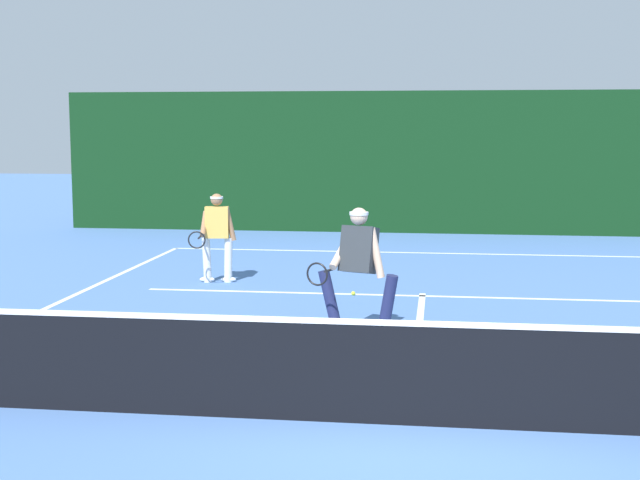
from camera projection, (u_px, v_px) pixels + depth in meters
The scene contains 9 objects.
ground_plane at pixel (409, 425), 7.98m from camera, with size 80.00×80.00×0.00m, color #4B71AF.
court_line_baseline_far at pixel (427, 253), 18.83m from camera, with size 11.00×0.10×0.01m, color white.
court_line_service at pixel (422, 296), 14.06m from camera, with size 8.97×0.10×0.01m, color white.
court_line_centre at pixel (418, 341), 11.13m from camera, with size 0.10×6.40×0.01m, color white.
tennis_net at pixel (409, 372), 7.92m from camera, with size 12.04×0.09×1.07m.
player_near at pixel (358, 266), 11.24m from camera, with size 1.14×0.89×1.66m.
player_far at pixel (217, 234), 15.21m from camera, with size 0.67×0.89×1.53m.
tennis_ball at pixel (353, 293), 14.12m from camera, with size 0.07×0.07×0.07m, color #D1E033.
back_fence_windscreen at pixel (430, 163), 22.11m from camera, with size 18.74×0.12×3.55m, color black.
Camera 1 is at (0.24, -7.74, 2.67)m, focal length 49.83 mm.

